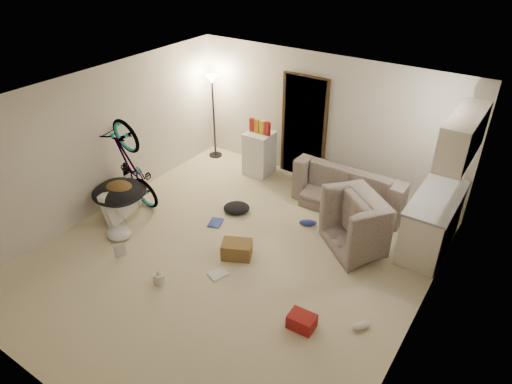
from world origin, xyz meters
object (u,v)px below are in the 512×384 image
Objects in this scene: sofa at (352,190)px; tv_box at (122,199)px; drink_case_b at (302,321)px; juicer at (159,278)px; armchair at (374,226)px; kitchen_counter at (432,223)px; drink_case_a at (237,249)px; mini_fridge at (259,153)px; bicycle at (134,184)px; floor_lamp at (213,99)px; saucer_chair at (120,196)px.

sofa is 4.09m from tv_box.
juicer is (-2.11, -0.42, -0.00)m from drink_case_b.
tv_box is 3.94× the size of juicer.
tv_box is at bearing 61.50° from armchair.
drink_case_b is (-0.84, -2.63, -0.34)m from kitchen_counter.
juicer is at bearing -143.06° from drink_case_a.
mini_fridge is 3.69× the size of juicer.
mini_fridge reaches higher than juicer.
drink_case_a is (2.35, -0.15, -0.35)m from bicycle.
sofa is 4.47× the size of drink_case_a.
armchair reaches higher than drink_case_b.
bicycle is 2.07× the size of mini_fridge.
armchair is (4.08, -1.13, -0.95)m from floor_lamp.
mini_fridge is (1.23, -0.10, -0.87)m from floor_lamp.
mini_fridge is at bearing 67.17° from saucer_chair.
juicer is at bearing -170.98° from drink_case_b.
drink_case_a is at bearing 4.71° from saucer_chair.
tv_box is at bearing 90.00° from saucer_chair.
kitchen_counter is at bearing -108.06° from armchair.
bicycle reaches higher than juicer.
mini_fridge reaches higher than tv_box.
drink_case_a is 1.90× the size of juicer.
sofa is 3.91m from bicycle.
sofa is 3.78m from juicer.
drink_case_b is at bearing -107.76° from kitchen_counter.
floor_lamp is 1.67× the size of armchair.
sofa is 2.16× the size of tv_box.
saucer_chair is at bearing -102.54° from tv_box.
armchair is 3.18× the size of drink_case_b.
bicycle is 7.66× the size of juicer.
saucer_chair is at bearing -174.18° from bicycle.
juicer reaches higher than drink_case_b.
mini_fridge is 4.23m from drink_case_b.
saucer_chair reaches higher than tv_box.
tv_box is (0.10, -2.74, -1.00)m from floor_lamp.
kitchen_counter reaches higher than tv_box.
juicer is (1.78, -0.92, -0.29)m from saucer_chair.
floor_lamp reaches higher than juicer.
saucer_chair is 2.03m from juicer.
drink_case_a is 1.32× the size of drink_case_b.
drink_case_a is (1.23, -2.48, -0.31)m from mini_fridge.
tv_box reaches higher than drink_case_a.
juicer is (-1.42, -3.50, -0.20)m from sofa.
drink_case_a is 1.25m from juicer.
kitchen_counter is 4.40× the size of drink_case_b.
bicycle is 4.00m from drink_case_b.
drink_case_a is at bearing 62.91° from juicer.
floor_lamp is 5.30m from drink_case_b.
juicer is (1.78, -0.95, -0.21)m from tv_box.
kitchen_counter is 3.32× the size of drink_case_a.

